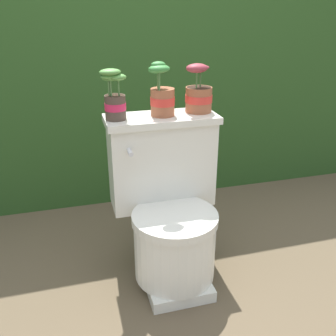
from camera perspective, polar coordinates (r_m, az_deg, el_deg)
name	(u,v)px	position (r m, az deg, el deg)	size (l,w,h in m)	color
ground_plane	(172,282)	(1.82, 0.66, -17.03)	(12.00, 12.00, 0.00)	brown
hedge_backdrop	(121,73)	(2.70, -7.22, 14.22)	(3.84, 0.91, 1.51)	#284C1E
toilet	(168,207)	(1.71, 0.07, -5.91)	(0.50, 0.52, 0.74)	silver
potted_plant_left	(114,99)	(1.60, -8.16, 10.33)	(0.11, 0.09, 0.21)	#47382D
potted_plant_midleft	(162,96)	(1.64, -0.93, 10.92)	(0.12, 0.12, 0.24)	#9E5638
potted_plant_middle	(199,94)	(1.71, 4.68, 11.11)	(0.13, 0.12, 0.22)	#9E5638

